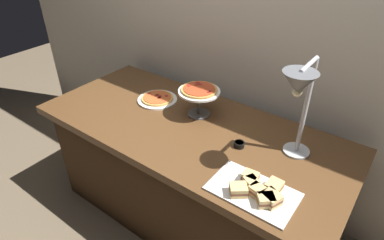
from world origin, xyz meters
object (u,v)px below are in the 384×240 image
object	(u,v)px
pizza_plate_center	(199,93)
sandwich_platter	(256,190)
heat_lamp	(299,92)
pizza_plate_front	(157,99)
sauce_cup_near	(239,144)

from	to	relation	value
pizza_plate_center	sandwich_platter	xyz separation A→B (m)	(0.61, -0.41, -0.12)
heat_lamp	pizza_plate_front	distance (m)	1.06
sandwich_platter	heat_lamp	bearing A→B (deg)	83.50
pizza_plate_front	sandwich_platter	bearing A→B (deg)	-22.14
pizza_plate_front	pizza_plate_center	distance (m)	0.36
pizza_plate_front	sauce_cup_near	distance (m)	0.71
heat_lamp	sauce_cup_near	world-z (taller)	heat_lamp
sandwich_platter	sauce_cup_near	world-z (taller)	sandwich_platter
sandwich_platter	sauce_cup_near	bearing A→B (deg)	131.76
sandwich_platter	sauce_cup_near	distance (m)	0.36
pizza_plate_front	pizza_plate_center	size ratio (longest dim) A/B	1.04
heat_lamp	sandwich_platter	xyz separation A→B (m)	(-0.03, -0.25, -0.40)
pizza_plate_center	sauce_cup_near	size ratio (longest dim) A/B	4.48
pizza_plate_center	pizza_plate_front	bearing A→B (deg)	-175.63
heat_lamp	pizza_plate_front	bearing A→B (deg)	172.42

